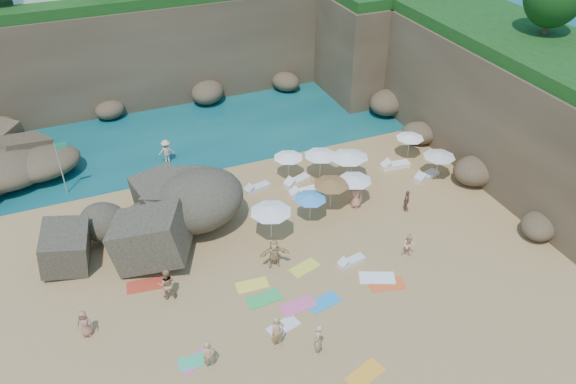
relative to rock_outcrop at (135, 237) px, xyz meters
name	(u,v)px	position (x,y,z in m)	size (l,w,h in m)	color
ground	(275,258)	(6.91, -4.87, 0.00)	(120.00, 120.00, 0.00)	tan
seawater	(161,66)	(6.91, 25.13, 0.00)	(120.00, 120.00, 0.00)	#0C4751
cliff_back	(191,39)	(8.91, 20.13, 4.00)	(44.00, 8.00, 8.00)	brown
cliff_right	(476,83)	(25.91, 3.13, 4.00)	(8.00, 30.00, 8.00)	brown
cliff_corner	(371,35)	(23.91, 15.13, 4.00)	(10.00, 12.00, 8.00)	brown
rock_promontory	(49,159)	(-4.09, 11.13, 0.00)	(12.00, 7.00, 2.00)	brown
rock_outcrop	(135,237)	(0.00, 0.00, 0.00)	(8.53, 6.40, 3.41)	brown
flag_pole	(61,161)	(-3.14, 6.17, 2.38)	(0.73, 0.14, 3.74)	silver
parasol_0	(321,153)	(12.66, 1.57, 1.90)	(2.19, 2.19, 2.08)	silver
parasol_1	(348,155)	(14.08, 0.41, 2.07)	(2.38, 2.38, 2.25)	silver
parasol_2	(288,156)	(10.70, 2.38, 1.72)	(1.99, 1.99, 1.88)	silver
parasol_3	(410,136)	(19.58, 1.58, 1.70)	(1.96, 1.96, 1.85)	silver
parasol_4	(439,154)	(19.84, -1.49, 1.85)	(2.13, 2.13, 2.02)	silver
parasol_5	(352,155)	(14.50, 0.60, 1.88)	(2.16, 2.16, 2.05)	silver
parasol_6	(331,182)	(11.77, -1.86, 1.95)	(2.25, 2.25, 2.13)	silver
parasol_8	(355,178)	(13.35, -1.89, 1.86)	(2.14, 2.14, 2.02)	silver
parasol_9	(271,209)	(7.32, -3.19, 2.09)	(2.40, 2.40, 2.27)	silver
parasol_10	(310,197)	(10.11, -2.42, 1.70)	(1.96, 1.96, 1.85)	silver
lounger_0	(297,181)	(10.98, 1.53, 0.15)	(1.95, 0.65, 0.30)	white
lounger_1	(257,188)	(8.26, 1.82, 0.14)	(1.76, 0.59, 0.27)	silver
lounger_2	(426,176)	(19.27, -1.25, 0.15)	(1.93, 0.64, 0.30)	silver
lounger_3	(303,192)	(10.86, 0.22, 0.15)	(1.90, 0.63, 0.30)	white
lounger_4	(395,165)	(18.06, 0.75, 0.16)	(2.01, 0.67, 0.31)	white
lounger_5	(351,261)	(10.59, -6.89, 0.13)	(1.61, 0.54, 0.25)	silver
towel_1	(195,361)	(0.94, -10.05, 0.01)	(1.45, 0.72, 0.03)	#DC55A0
towel_2	(365,374)	(7.74, -13.63, 0.02)	(1.77, 0.88, 0.03)	#FDA228
towel_3	(195,361)	(0.94, -10.04, 0.01)	(1.49, 0.74, 0.03)	#34B87A
towel_4	(252,285)	(4.99, -6.43, 0.01)	(1.68, 0.84, 0.03)	#FFE243
towel_5	(283,326)	(5.44, -9.67, 0.01)	(1.59, 0.80, 0.03)	silver
towel_7	(145,285)	(-0.22, -4.28, 0.02)	(1.87, 0.94, 0.03)	red
towel_8	(324,302)	(7.92, -8.97, 0.02)	(1.75, 0.87, 0.03)	#268DCF
towel_9	(298,306)	(6.61, -8.70, 0.02)	(1.83, 0.91, 0.03)	#E75987
towel_10	(387,284)	(11.52, -9.09, 0.02)	(1.87, 0.94, 0.03)	orange
towel_11	(264,299)	(5.21, -7.58, 0.02)	(1.80, 0.90, 0.03)	green
towel_12	(304,268)	(8.07, -6.25, 0.01)	(1.65, 0.82, 0.03)	#DBE43C
towel_13	(377,278)	(11.31, -8.47, 0.02)	(1.89, 0.94, 0.03)	white
person_stand_0	(209,355)	(1.51, -10.60, 0.79)	(0.58, 0.38, 1.59)	tan
person_stand_1	(167,284)	(0.76, -5.57, 0.91)	(0.89, 0.69, 1.83)	#AB7C55
person_stand_2	(166,151)	(3.62, 7.50, 0.86)	(1.11, 0.46, 1.72)	#F5B28B
person_stand_3	(407,201)	(15.99, -3.83, 0.72)	(0.85, 0.35, 1.45)	brown
person_stand_4	(356,195)	(13.29, -2.29, 0.89)	(0.87, 0.48, 1.78)	tan
person_stand_5	(154,219)	(1.22, 0.05, 0.89)	(1.65, 0.47, 1.78)	#B6725B
person_stand_6	(317,340)	(6.27, -11.70, 0.88)	(0.64, 0.42, 1.76)	tan
person_lie_2	(87,332)	(-3.35, -6.57, 0.20)	(0.73, 1.49, 0.40)	#A96954
person_lie_3	(274,262)	(6.62, -5.45, 0.23)	(1.58, 1.71, 0.45)	tan
person_lie_4	(277,343)	(4.74, -10.65, 0.22)	(0.66, 1.81, 0.43)	tan
person_lie_5	(408,252)	(13.79, -7.53, 0.27)	(0.69, 1.43, 0.54)	#F5B08B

